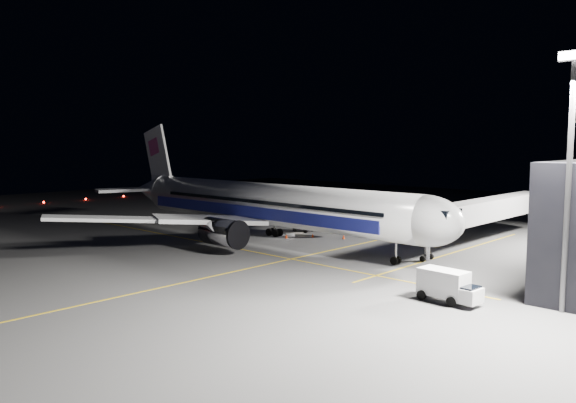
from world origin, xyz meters
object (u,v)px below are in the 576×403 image
Objects in this scene: airliner at (262,204)px; safety_cone_c at (286,236)px; jet_bridge at (481,211)px; safety_cone_a at (313,235)px; baggage_tug at (304,226)px; safety_cone_b at (344,237)px; floodlight_mast_south at (570,158)px; service_truck at (448,285)px.

airliner is 6.34m from safety_cone_c.
safety_cone_a is (-20.14, -10.79, -4.30)m from jet_bridge.
baggage_tug reaches higher than safety_cone_b.
safety_cone_a is 0.91× the size of safety_cone_b.
safety_cone_b is at bearing 155.92° from floodlight_mast_south.
safety_cone_b reaches higher than safety_cone_c.
service_truck is (9.97, -27.80, -3.11)m from jet_bridge.
service_truck is 8.76× the size of safety_cone_b.
airliner is 42.13m from floodlight_mast_south.
airliner is at bearing -112.04° from safety_cone_a.
safety_cone_a is (-38.14, 13.28, -12.08)m from floodlight_mast_south.
safety_cone_a is at bearing 67.96° from airliner.
safety_cone_a is (-30.11, 17.01, -1.18)m from service_truck.
floodlight_mast_south is 42.15m from safety_cone_a.
service_truck is at bearing -155.07° from floodlight_mast_south.
safety_cone_b is at bearing 147.79° from service_truck.
safety_cone_b is (7.05, 9.19, -4.85)m from airliner.
baggage_tug is (-1.48, 10.24, -4.27)m from airliner.
floodlight_mast_south reaches higher than safety_cone_c.
floodlight_mast_south reaches higher than safety_cone_a.
baggage_tug is at bearing -162.34° from jet_bridge.
jet_bridge is (23.08, 18.06, -0.58)m from airliner.
baggage_tug is (-42.55, 16.25, -11.48)m from floodlight_mast_south.
baggage_tug is 6.66m from safety_cone_c.
service_truck is at bearing -36.87° from baggage_tug.
safety_cone_a is at bearing -40.76° from baggage_tug.
safety_cone_c is at bearing -123.59° from safety_cone_a.
floodlight_mast_south is at bearing -27.71° from baggage_tug.
baggage_tug is at bearing 159.10° from floodlight_mast_south.
service_truck is (33.05, -9.75, -3.69)m from airliner.
baggage_tug is 4.61× the size of safety_cone_b.
airliner reaches higher than safety_cone_b.
floodlight_mast_south is at bearing -13.95° from safety_cone_c.
safety_cone_c is at bearing 160.80° from service_truck.
floodlight_mast_south is at bearing -8.33° from airliner.
baggage_tug is (-34.53, 19.98, -0.57)m from service_truck.
jet_bridge is 11.86× the size of baggage_tug.
jet_bridge is 1.66× the size of floodlight_mast_south.
floodlight_mast_south is 14.04m from service_truck.
jet_bridge is at bearing 28.95° from safety_cone_b.
jet_bridge is at bearing 28.19° from safety_cone_a.
safety_cone_b is at bearing -13.80° from baggage_tug.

